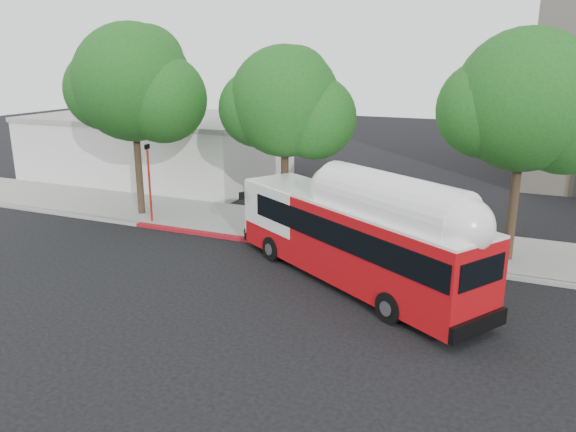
% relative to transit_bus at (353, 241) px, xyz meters
% --- Properties ---
extents(ground, '(120.00, 120.00, 0.00)m').
position_rel_transit_bus_xyz_m(ground, '(-3.87, -1.09, -1.65)').
color(ground, black).
rests_on(ground, ground).
extents(sidewalk, '(60.00, 5.00, 0.15)m').
position_rel_transit_bus_xyz_m(sidewalk, '(-3.87, 5.41, -1.58)').
color(sidewalk, gray).
rests_on(sidewalk, ground).
extents(curb_strip, '(60.00, 0.30, 0.15)m').
position_rel_transit_bus_xyz_m(curb_strip, '(-3.87, 2.81, -1.58)').
color(curb_strip, gray).
rests_on(curb_strip, ground).
extents(red_curb_segment, '(10.00, 0.32, 0.16)m').
position_rel_transit_bus_xyz_m(red_curb_segment, '(-6.87, 2.81, -1.57)').
color(red_curb_segment, maroon).
rests_on(red_curb_segment, ground).
extents(street_tree_left, '(6.67, 5.80, 9.74)m').
position_rel_transit_bus_xyz_m(street_tree_left, '(-12.40, 4.47, 4.95)').
color(street_tree_left, '#2D2116').
rests_on(street_tree_left, ground).
extents(street_tree_mid, '(5.75, 5.00, 8.62)m').
position_rel_transit_bus_xyz_m(street_tree_mid, '(-4.46, 4.97, 4.25)').
color(street_tree_mid, '#2D2116').
rests_on(street_tree_mid, ground).
extents(street_tree_right, '(6.21, 5.40, 9.18)m').
position_rel_transit_bus_xyz_m(street_tree_right, '(5.57, 4.77, 4.60)').
color(street_tree_right, '#2D2116').
rests_on(street_tree_right, ground).
extents(low_commercial_bldg, '(16.20, 10.20, 4.25)m').
position_rel_transit_bus_xyz_m(low_commercial_bldg, '(-17.87, 12.91, 0.50)').
color(low_commercial_bldg, silver).
rests_on(low_commercial_bldg, ground).
extents(transit_bus, '(11.24, 8.09, 3.54)m').
position_rel_transit_bus_xyz_m(transit_bus, '(0.00, 0.00, 0.00)').
color(transit_bus, '#B40C11').
rests_on(transit_bus, ground).
extents(signal_pole, '(0.11, 0.38, 4.00)m').
position_rel_transit_bus_xyz_m(signal_pole, '(-11.45, 3.37, 0.40)').
color(signal_pole, '#B41B13').
rests_on(signal_pole, ground).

